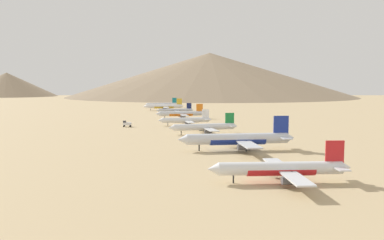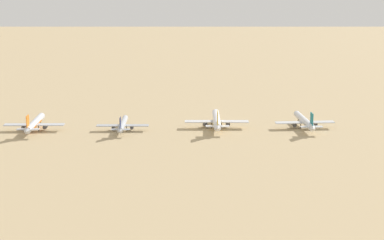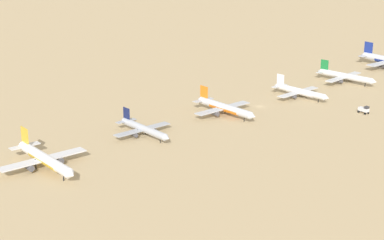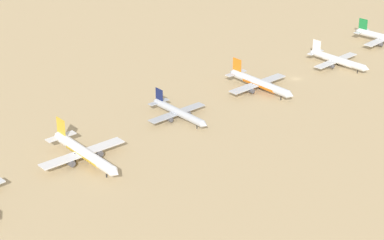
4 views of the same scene
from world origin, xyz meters
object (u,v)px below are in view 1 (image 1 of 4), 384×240
parked_jet_0 (162,104)px  parked_jet_6 (238,139)px  parked_jet_3 (181,114)px  parked_jet_5 (205,127)px  parked_jet_7 (282,169)px  parked_jet_4 (186,120)px  parked_jet_2 (176,110)px  service_truck (127,124)px  parked_jet_1 (164,106)px

parked_jet_0 → parked_jet_6: bearing=99.4°
parked_jet_3 → parked_jet_6: size_ratio=0.83×
parked_jet_0 → parked_jet_5: size_ratio=1.04×
parked_jet_0 → parked_jet_7: (-52.76, 340.46, -0.13)m
parked_jet_0 → parked_jet_3: 146.78m
parked_jet_4 → parked_jet_7: 146.72m
parked_jet_2 → parked_jet_6: 195.41m
parked_jet_2 → parked_jet_5: (-19.37, 141.91, 0.41)m
service_truck → parked_jet_1: bearing=-95.6°
parked_jet_5 → service_truck: size_ratio=7.24×
parked_jet_4 → parked_jet_5: bearing=103.1°
parked_jet_1 → parked_jet_4: 149.75m
parked_jet_4 → parked_jet_0: bearing=-82.0°
parked_jet_5 → parked_jet_0: bearing=-81.1°
parked_jet_2 → parked_jet_6: bearing=98.9°
parked_jet_4 → parked_jet_3: bearing=-86.1°
service_truck → parked_jet_2: bearing=-105.0°
parked_jet_1 → parked_jet_6: bearing=100.1°
parked_jet_1 → service_truck: bearing=84.4°
parked_jet_2 → service_truck: parked_jet_2 is taller
parked_jet_5 → parked_jet_6: 52.28m
parked_jet_5 → service_truck: (47.76, -35.84, -1.71)m
parked_jet_1 → parked_jet_4: bearing=98.6°
parked_jet_5 → service_truck: 59.73m
parked_jet_0 → parked_jet_7: 344.52m
parked_jet_1 → parked_jet_5: bearing=99.6°
parked_jet_0 → parked_jet_5: 242.37m
parked_jet_2 → parked_jet_3: (-5.81, 47.27, 0.47)m
parked_jet_1 → parked_jet_3: (-18.90, 96.94, -0.32)m
parked_jet_1 → parked_jet_6: (-43.27, 242.72, 0.47)m
parked_jet_1 → parked_jet_3: 98.76m
parked_jet_2 → parked_jet_6: parked_jet_6 is taller
parked_jet_0 → parked_jet_2: (-18.11, 97.54, -0.54)m
parked_jet_3 → service_truck: parked_jet_3 is taller
parked_jet_7 → service_truck: 150.67m
parked_jet_2 → parked_jet_5: 143.23m
parked_jet_3 → parked_jet_6: parked_jet_6 is taller
parked_jet_0 → parked_jet_2: 99.21m
parked_jet_2 → parked_jet_3: 47.63m
parked_jet_1 → service_truck: size_ratio=8.12×
parked_jet_0 → parked_jet_1: parked_jet_1 is taller
parked_jet_3 → parked_jet_7: (-28.83, 195.65, -0.06)m
parked_jet_5 → service_truck: parked_jet_5 is taller
parked_jet_6 → parked_jet_4: bearing=-77.5°
parked_jet_3 → service_truck: size_ratio=7.50×
parked_jet_4 → service_truck: parked_jet_4 is taller
service_truck → parked_jet_5: bearing=143.1°
service_truck → parked_jet_4: bearing=-168.5°
service_truck → parked_jet_3: bearing=-120.2°
parked_jet_2 → service_truck: size_ratio=6.50×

